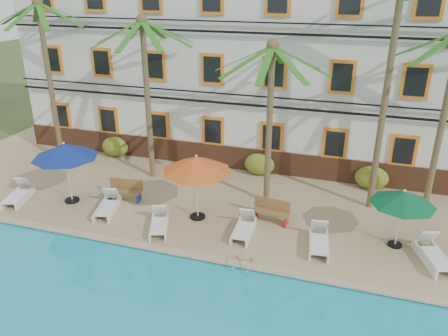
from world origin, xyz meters
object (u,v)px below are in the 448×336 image
(lounger_e, at_px, (319,241))
(lounger_f, at_px, (433,254))
(lounger_c, at_px, (159,223))
(pool_ladder, at_px, (243,267))
(palm_d, at_px, (391,62))
(umbrella_green, at_px, (403,198))
(lounger_a, at_px, (18,194))
(umbrella_red, at_px, (196,164))
(lounger_d, at_px, (244,227))
(bench_left, at_px, (125,190))
(palm_a, at_px, (47,60))
(palm_b, at_px, (146,76))
(bench_right, at_px, (271,210))
(palm_e, at_px, (448,97))
(palm_c, at_px, (270,100))
(lounger_b, at_px, (107,205))
(umbrella_blue, at_px, (65,151))

(lounger_e, xyz_separation_m, lounger_f, (3.83, 0.31, 0.01))
(lounger_c, height_order, pool_ladder, lounger_c)
(palm_d, height_order, umbrella_green, palm_d)
(lounger_a, bearing_deg, lounger_f, 1.93)
(umbrella_red, xyz_separation_m, lounger_d, (2.11, -0.62, -2.08))
(bench_left, bearing_deg, lounger_a, -161.04)
(palm_a, bearing_deg, umbrella_red, -21.40)
(palm_a, bearing_deg, lounger_e, -16.94)
(umbrella_green, height_order, lounger_a, umbrella_green)
(palm_b, relative_size, bench_right, 4.91)
(lounger_a, xyz_separation_m, bench_left, (4.41, 1.51, 0.18))
(palm_e, relative_size, umbrella_red, 2.72)
(lounger_a, xyz_separation_m, lounger_c, (6.92, -0.33, -0.02))
(palm_e, relative_size, lounger_e, 3.86)
(palm_c, bearing_deg, lounger_b, -154.21)
(lounger_e, bearing_deg, umbrella_red, 171.89)
(palm_d, xyz_separation_m, lounger_b, (-10.43, -3.80, -5.80))
(umbrella_green, bearing_deg, palm_c, 159.07)
(umbrella_blue, height_order, pool_ladder, umbrella_blue)
(umbrella_blue, bearing_deg, palm_a, 130.92)
(umbrella_green, distance_m, bench_left, 11.32)
(umbrella_blue, bearing_deg, palm_b, 58.08)
(umbrella_green, bearing_deg, palm_e, 67.95)
(umbrella_blue, distance_m, pool_ladder, 9.04)
(umbrella_red, distance_m, bench_left, 4.12)
(palm_a, distance_m, lounger_b, 8.49)
(umbrella_red, bearing_deg, palm_c, 44.19)
(palm_e, height_order, bench_right, palm_e)
(lounger_e, bearing_deg, palm_d, 65.73)
(palm_b, xyz_separation_m, umbrella_red, (3.58, -3.18, -2.57))
(umbrella_green, bearing_deg, bench_left, 178.52)
(lounger_b, height_order, bench_left, bench_left)
(lounger_b, relative_size, bench_right, 1.29)
(umbrella_blue, relative_size, umbrella_red, 1.00)
(palm_b, distance_m, lounger_a, 7.64)
(lounger_f, xyz_separation_m, bench_right, (-5.87, 1.04, 0.17))
(palm_b, distance_m, umbrella_green, 11.92)
(lounger_c, xyz_separation_m, bench_right, (4.02, 1.94, 0.20))
(lounger_d, distance_m, lounger_f, 6.66)
(umbrella_blue, height_order, lounger_b, umbrella_blue)
(palm_d, bearing_deg, palm_e, 8.06)
(lounger_b, bearing_deg, bench_left, 83.16)
(lounger_b, bearing_deg, lounger_f, 1.30)
(palm_b, xyz_separation_m, palm_c, (5.92, -0.91, -0.42))
(palm_d, distance_m, lounger_a, 16.32)
(palm_c, relative_size, lounger_d, 3.74)
(palm_b, height_order, lounger_a, palm_b)
(palm_d, distance_m, lounger_c, 10.67)
(lounger_a, distance_m, lounger_c, 6.93)
(palm_d, relative_size, umbrella_blue, 3.49)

